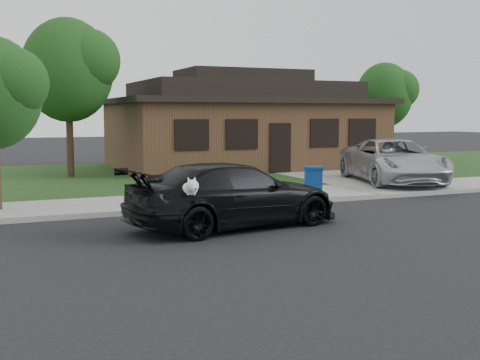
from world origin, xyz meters
name	(u,v)px	position (x,y,z in m)	size (l,w,h in m)	color
ground	(341,226)	(0.00, 0.00, 0.00)	(120.00, 120.00, 0.00)	black
sidewalk	(254,197)	(0.00, 5.00, 0.06)	(60.00, 3.00, 0.12)	gray
curb	(275,204)	(0.00, 3.50, 0.06)	(60.00, 0.12, 0.12)	gray
lawn	(177,174)	(0.00, 13.00, 0.07)	(60.00, 13.00, 0.13)	#193814
driveway	(332,175)	(6.00, 10.00, 0.07)	(4.50, 13.00, 0.14)	gray
sedan	(234,195)	(-2.40, 0.91, 0.76)	(5.54, 2.99, 1.52)	black
minivan	(393,161)	(6.20, 6.10, 0.94)	(2.66, 5.76, 1.60)	silver
recycling_bin	(313,181)	(1.64, 4.12, 0.59)	(0.73, 0.73, 0.92)	navy
house	(243,125)	(4.00, 15.00, 2.13)	(12.60, 8.60, 4.65)	#422B1C
tree_0	(72,68)	(-4.34, 12.88, 4.48)	(3.78, 3.60, 6.34)	#332114
tree_1	(388,94)	(12.14, 14.40, 3.71)	(3.15, 3.00, 5.25)	#332114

